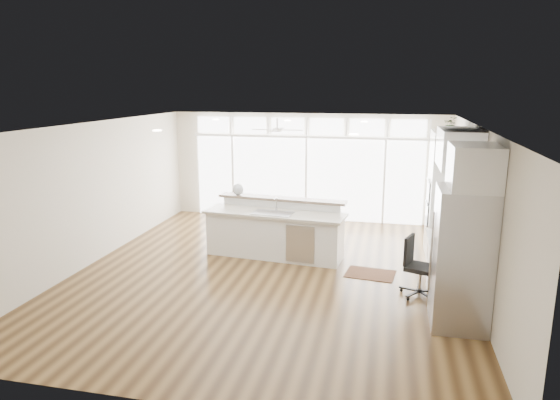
# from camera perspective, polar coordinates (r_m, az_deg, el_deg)

# --- Properties ---
(floor) EXTENTS (7.00, 8.00, 0.02)m
(floor) POSITION_cam_1_polar(r_m,az_deg,el_deg) (9.28, -1.14, -8.40)
(floor) COLOR #452D15
(floor) RESTS_ON ground
(ceiling) EXTENTS (7.00, 8.00, 0.02)m
(ceiling) POSITION_cam_1_polar(r_m,az_deg,el_deg) (8.67, -1.22, 8.53)
(ceiling) COLOR silver
(ceiling) RESTS_ON wall_back
(wall_back) EXTENTS (7.00, 0.04, 2.70)m
(wall_back) POSITION_cam_1_polar(r_m,az_deg,el_deg) (12.73, 3.09, 3.79)
(wall_back) COLOR beige
(wall_back) RESTS_ON floor
(wall_front) EXTENTS (7.00, 0.04, 2.70)m
(wall_front) POSITION_cam_1_polar(r_m,az_deg,el_deg) (5.25, -11.71, -9.90)
(wall_front) COLOR beige
(wall_front) RESTS_ON floor
(wall_left) EXTENTS (0.04, 8.00, 2.70)m
(wall_left) POSITION_cam_1_polar(r_m,az_deg,el_deg) (10.27, -20.53, 0.78)
(wall_left) COLOR beige
(wall_left) RESTS_ON floor
(wall_right) EXTENTS (0.04, 8.00, 2.70)m
(wall_right) POSITION_cam_1_polar(r_m,az_deg,el_deg) (8.75, 21.68, -1.31)
(wall_right) COLOR beige
(wall_right) RESTS_ON floor
(glass_wall) EXTENTS (5.80, 0.06, 2.08)m
(glass_wall) POSITION_cam_1_polar(r_m,az_deg,el_deg) (12.72, 3.03, 2.42)
(glass_wall) COLOR white
(glass_wall) RESTS_ON wall_back
(transom_row) EXTENTS (5.90, 0.06, 0.40)m
(transom_row) POSITION_cam_1_polar(r_m,az_deg,el_deg) (12.54, 3.10, 8.40)
(transom_row) COLOR white
(transom_row) RESTS_ON wall_back
(desk_window) EXTENTS (0.04, 0.85, 0.85)m
(desk_window) POSITION_cam_1_polar(r_m,az_deg,el_deg) (8.99, 21.25, 0.40)
(desk_window) COLOR silver
(desk_window) RESTS_ON wall_right
(ceiling_fan) EXTENTS (1.16, 1.16, 0.32)m
(ceiling_fan) POSITION_cam_1_polar(r_m,az_deg,el_deg) (11.52, -0.32, 8.52)
(ceiling_fan) COLOR white
(ceiling_fan) RESTS_ON ceiling
(recessed_lights) EXTENTS (3.40, 3.00, 0.02)m
(recessed_lights) POSITION_cam_1_polar(r_m,az_deg,el_deg) (8.86, -0.91, 8.50)
(recessed_lights) COLOR beige
(recessed_lights) RESTS_ON ceiling
(oven_cabinet) EXTENTS (0.64, 1.20, 2.50)m
(oven_cabinet) POSITION_cam_1_polar(r_m,az_deg,el_deg) (10.47, 18.38, 0.61)
(oven_cabinet) COLOR white
(oven_cabinet) RESTS_ON floor
(desk_nook) EXTENTS (0.72, 1.30, 0.76)m
(desk_nook) POSITION_cam_1_polar(r_m,az_deg,el_deg) (9.26, 18.63, -6.59)
(desk_nook) COLOR white
(desk_nook) RESTS_ON floor
(upper_cabinets) EXTENTS (0.64, 1.30, 0.64)m
(upper_cabinets) POSITION_cam_1_polar(r_m,az_deg,el_deg) (8.83, 19.81, 5.57)
(upper_cabinets) COLOR white
(upper_cabinets) RESTS_ON wall_right
(refrigerator) EXTENTS (0.76, 0.90, 2.00)m
(refrigerator) POSITION_cam_1_polar(r_m,az_deg,el_deg) (7.51, 20.07, -6.25)
(refrigerator) COLOR #ACADB1
(refrigerator) RESTS_ON floor
(fridge_cabinet) EXTENTS (0.64, 0.90, 0.60)m
(fridge_cabinet) POSITION_cam_1_polar(r_m,az_deg,el_deg) (7.21, 21.33, 3.56)
(fridge_cabinet) COLOR white
(fridge_cabinet) RESTS_ON wall_right
(framed_photos) EXTENTS (0.06, 0.22, 0.80)m
(framed_photos) POSITION_cam_1_polar(r_m,az_deg,el_deg) (9.62, 20.65, 0.31)
(framed_photos) COLOR black
(framed_photos) RESTS_ON wall_right
(kitchen_island) EXTENTS (2.91, 1.35, 1.12)m
(kitchen_island) POSITION_cam_1_polar(r_m,az_deg,el_deg) (9.99, -0.63, -3.39)
(kitchen_island) COLOR white
(kitchen_island) RESTS_ON floor
(rug) EXTENTS (0.94, 0.73, 0.01)m
(rug) POSITION_cam_1_polar(r_m,az_deg,el_deg) (9.37, 10.28, -8.30)
(rug) COLOR #371C11
(rug) RESTS_ON floor
(office_chair) EXTENTS (0.64, 0.61, 0.98)m
(office_chair) POSITION_cam_1_polar(r_m,az_deg,el_deg) (8.47, 15.79, -7.42)
(office_chair) COLOR black
(office_chair) RESTS_ON floor
(fishbowl) EXTENTS (0.28, 0.28, 0.24)m
(fishbowl) POSITION_cam_1_polar(r_m,az_deg,el_deg) (10.52, -4.81, 1.23)
(fishbowl) COLOR silver
(fishbowl) RESTS_ON kitchen_island
(monitor) EXTENTS (0.15, 0.51, 0.42)m
(monitor) POSITION_cam_1_polar(r_m,az_deg,el_deg) (9.07, 18.40, -3.05)
(monitor) COLOR black
(monitor) RESTS_ON desk_nook
(keyboard) EXTENTS (0.15, 0.31, 0.02)m
(keyboard) POSITION_cam_1_polar(r_m,az_deg,el_deg) (9.11, 17.24, -4.23)
(keyboard) COLOR silver
(keyboard) RESTS_ON desk_nook
(potted_plant) EXTENTS (0.28, 0.30, 0.22)m
(potted_plant) POSITION_cam_1_polar(r_m,az_deg,el_deg) (10.28, 18.92, 8.04)
(potted_plant) COLOR #275524
(potted_plant) RESTS_ON oven_cabinet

